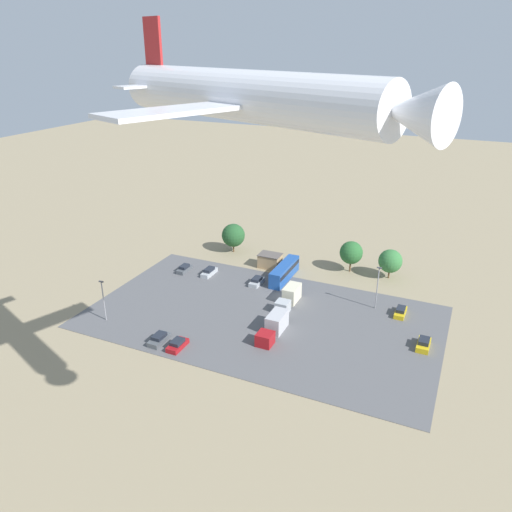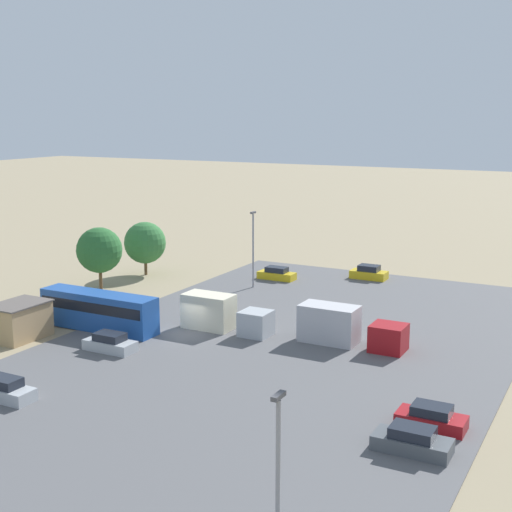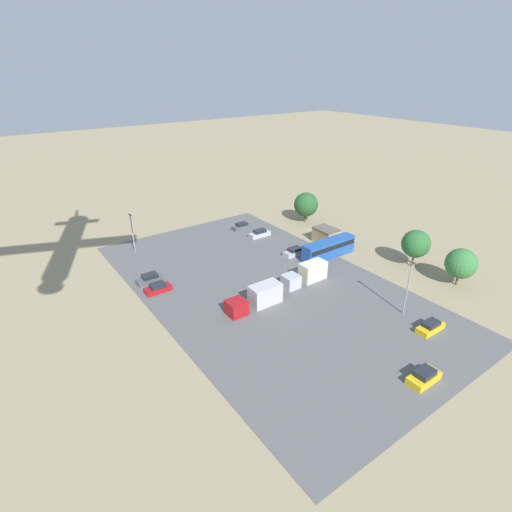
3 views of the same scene
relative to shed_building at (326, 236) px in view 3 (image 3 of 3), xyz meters
name	(u,v)px [view 3 (image 3 of 3)]	position (x,y,z in m)	size (l,w,h in m)	color
ground_plane	(305,272)	(-7.24, 11.97, -1.56)	(400.00, 400.00, 0.00)	gray
parking_lot_surface	(265,287)	(-7.24, 20.76, -1.52)	(62.42, 35.91, 0.08)	#565659
shed_building	(326,236)	(0.00, 0.00, 0.00)	(4.90, 3.58, 3.11)	tan
bus	(329,248)	(-5.10, 4.35, 0.29)	(2.48, 11.39, 3.30)	#1E4C9E
parked_car_0	(294,252)	(-0.87, 9.02, -0.87)	(1.86, 4.30, 1.48)	#ADB2B7
parked_car_1	(424,377)	(-35.12, 19.01, -0.82)	(1.97, 4.16, 1.60)	gold
parked_car_2	(431,327)	(-29.91, 9.67, -0.88)	(1.76, 4.35, 1.44)	gold
parked_car_3	(158,288)	(1.31, 35.56, -0.89)	(1.95, 4.16, 1.43)	maroon
parked_car_4	(260,234)	(10.28, 9.07, -0.85)	(1.73, 4.60, 1.51)	#ADB2B7
parked_car_5	(242,226)	(16.01, 9.81, -0.88)	(1.73, 4.16, 1.45)	#4C5156
parked_car_6	(150,279)	(4.96, 35.40, -0.87)	(1.98, 4.39, 1.48)	#4C5156
parked_truck_0	(257,298)	(-11.29, 25.18, -0.05)	(2.58, 8.91, 3.13)	maroon
parked_truck_1	(307,274)	(-9.91, 14.13, -0.07)	(2.42, 8.25, 3.09)	#ADB2B7
tree_near_shed	(461,264)	(-24.98, -5.29, 2.32)	(4.94, 4.94, 6.36)	brown
tree_apron_mid	(416,244)	(-16.67, -5.17, 2.84)	(4.94, 4.94, 6.88)	brown
tree_apron_far	(306,205)	(11.33, -4.63, 2.62)	(5.46, 5.46, 6.92)	brown
light_pole_lot_centre	(132,232)	(17.84, 33.26, 2.80)	(0.90, 0.28, 7.71)	gray
light_pole_lot_edge	(408,286)	(-25.21, 9.10, 3.14)	(0.90, 0.28, 8.39)	gray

